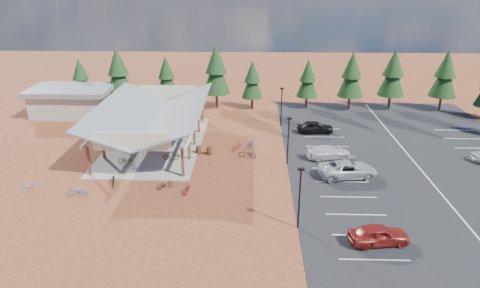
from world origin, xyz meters
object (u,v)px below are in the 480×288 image
Objects in this scene: car_2 at (348,169)px; car_3 at (329,152)px; lamp_post_1 at (288,138)px; bike_11 at (187,188)px; trash_bin_0 at (199,150)px; bike_8 at (113,180)px; bike_0 at (127,160)px; bike_1 at (127,147)px; bike_3 at (140,127)px; bike_6 at (172,140)px; bike_15 at (237,146)px; bike_2 at (149,137)px; car_0 at (379,235)px; bike_5 at (162,143)px; trash_bin_1 at (209,151)px; bike_7 at (174,120)px; bike_16 at (247,154)px; car_4 at (315,127)px; outbuilding at (72,101)px; bike_12 at (165,184)px; bike_14 at (251,144)px; lamp_post_2 at (281,104)px; bike_pavilion at (153,113)px; lamp_post_0 at (300,194)px; bike_9 at (29,185)px; bike_4 at (171,156)px.

car_3 is at bearing 5.26° from car_2.
bike_11 is at bearing -145.01° from lamp_post_1.
car_2 reaches higher than trash_bin_0.
bike_0 is at bearing 75.21° from bike_8.
bike_1 is 0.99× the size of bike_11.
bike_6 is (4.84, -4.13, -0.08)m from bike_3.
bike_2 is at bearing 17.51° from bike_15.
car_0 is at bearing -136.02° from bike_2.
bike_2 is at bearing 32.97° from bike_5.
car_0 is at bearing -122.75° from bike_1.
bike_15 is at bearing 23.67° from bike_8.
trash_bin_1 is at bearing -140.98° from bike_6.
bike_15 is at bearing -131.84° from bike_7.
bike_0 is 12.71m from bike_16.
bike_16 is 0.43× the size of car_4.
outbuilding is 6.72× the size of bike_12.
bike_8 is at bearing -138.25° from trash_bin_1.
trash_bin_0 is at bearing -34.98° from outbuilding.
car_2 is at bearing -19.11° from trash_bin_0.
car_3 is at bearing -22.79° from bike_14.
bike_1 is 0.89× the size of bike_15.
bike_pavilion is at bearing -154.98° from lamp_post_2.
lamp_post_2 is 24.11m from bike_8.
lamp_post_0 is 14.53m from car_3.
bike_3 is 14.83m from bike_14.
bike_1 is 0.82× the size of bike_8.
bike_9 is (-10.21, -10.57, -0.15)m from bike_5.
bike_8 is 5.09m from bike_12.
bike_pavilion is 21.56× the size of trash_bin_0.
bike_15 is (7.59, -1.65, -0.01)m from bike_6.
lamp_post_1 is 2.77× the size of bike_8.
car_3 is at bearing -112.04° from bike_5.
lamp_post_0 is at bearing -146.31° from bike_7.
bike_16 is (-4.18, -10.54, -2.47)m from lamp_post_2.
trash_bin_0 is at bearing 174.69° from trash_bin_1.
bike_15 is 0.39× the size of car_0.
bike_5 is 0.90× the size of bike_16.
lamp_post_0 reaches higher than car_0.
bike_pavilion reaches higher than bike_14.
bike_0 is 1.15× the size of bike_12.
bike_4 is 1.00× the size of bike_5.
lamp_post_2 is 3.15× the size of bike_6.
bike_2 is 1.06× the size of bike_12.
lamp_post_2 reaches higher than car_3.
bike_pavilion is 11.43× the size of bike_3.
bike_12 is (2.27, -9.98, -0.18)m from bike_5.
outbuilding is 6.45× the size of bike_4.
lamp_post_0 reaches higher than bike_4.
bike_16 is at bearing -66.13° from bike_0.
outbuilding is at bearing 172.15° from lamp_post_2.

